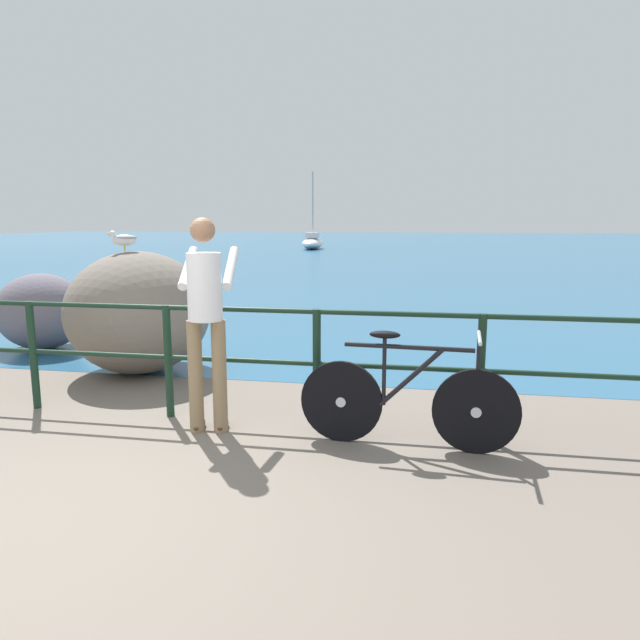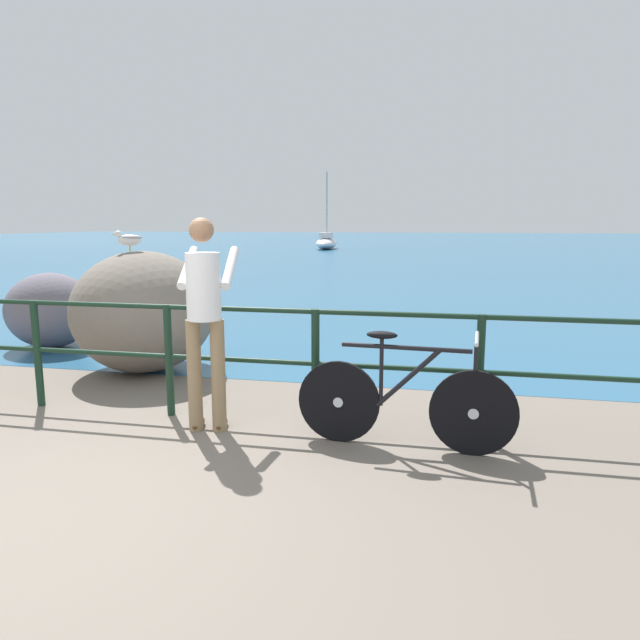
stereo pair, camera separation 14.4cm
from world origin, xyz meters
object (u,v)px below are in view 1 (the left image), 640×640
breakwater_boulder_main (139,312)px  sailboat (313,242)px  bicycle (408,399)px  person_at_railing (206,315)px  seagull (124,239)px  breakwater_boulder_left (42,311)px

breakwater_boulder_main → sailboat: bearing=97.4°
bicycle → breakwater_boulder_main: 3.64m
person_at_railing → seagull: 2.37m
breakwater_boulder_left → breakwater_boulder_main: bearing=-25.4°
bicycle → seagull: 3.86m
breakwater_boulder_left → sailboat: (-2.07, 30.03, -0.10)m
breakwater_boulder_left → sailboat: bearing=94.0°
bicycle → breakwater_boulder_main: (-3.16, 1.78, 0.32)m
person_at_railing → breakwater_boulder_left: 4.35m
person_at_railing → breakwater_boulder_main: size_ratio=1.05×
breakwater_boulder_left → bicycle: bearing=-27.9°
person_at_railing → breakwater_boulder_main: (-1.50, 1.71, -0.29)m
bicycle → breakwater_boulder_left: bearing=155.7°
person_at_railing → seagull: person_at_railing is taller
sailboat → breakwater_boulder_left: bearing=178.0°
person_at_railing → sailboat: size_ratio=0.36×
breakwater_boulder_main → sailboat: (-4.01, 30.95, -0.28)m
person_at_railing → breakwater_boulder_left: bearing=42.4°
bicycle → person_at_railing: person_at_railing is taller
breakwater_boulder_main → seagull: (-0.10, -0.06, 0.85)m
bicycle → person_at_railing: size_ratio=0.95×
bicycle → person_at_railing: bearing=-178.8°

